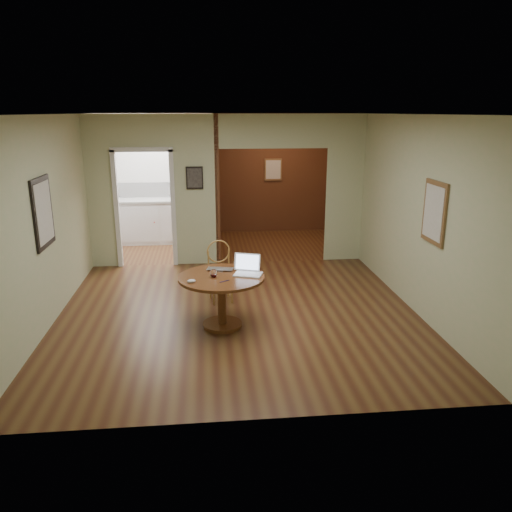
{
  "coord_description": "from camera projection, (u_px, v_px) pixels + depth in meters",
  "views": [
    {
      "loc": [
        -0.41,
        -6.48,
        2.74
      ],
      "look_at": [
        0.23,
        -0.2,
        0.9
      ],
      "focal_mm": 35.0,
      "sensor_mm": 36.0,
      "label": 1
    }
  ],
  "objects": [
    {
      "name": "kitchen_cabinet",
      "position": [
        163.0,
        221.0,
        10.74
      ],
      "size": [
        2.06,
        0.6,
        0.94
      ],
      "color": "silver",
      "rests_on": "ground"
    },
    {
      "name": "closed_laptop",
      "position": [
        220.0,
        270.0,
        6.6
      ],
      "size": [
        0.38,
        0.28,
        0.03
      ],
      "primitive_type": "imported",
      "rotation": [
        0.0,
        0.0,
        -0.19
      ],
      "color": "#ADADB2",
      "rests_on": "dining_table"
    },
    {
      "name": "dining_table",
      "position": [
        222.0,
        289.0,
        6.47
      ],
      "size": [
        1.11,
        1.11,
        0.7
      ],
      "rotation": [
        0.0,
        0.0,
        0.07
      ],
      "color": "brown",
      "rests_on": "ground"
    },
    {
      "name": "pen",
      "position": [
        224.0,
        281.0,
        6.21
      ],
      "size": [
        0.12,
        0.08,
        0.01
      ],
      "primitive_type": "cylinder",
      "rotation": [
        0.0,
        1.57,
        0.58
      ],
      "color": "#0B0F53",
      "rests_on": "dining_table"
    },
    {
      "name": "grocery_bag",
      "position": [
        187.0,
        191.0,
        10.62
      ],
      "size": [
        0.38,
        0.34,
        0.34
      ],
      "primitive_type": "ellipsoid",
      "rotation": [
        0.0,
        0.0,
        0.16
      ],
      "color": "beige",
      "rests_on": "kitchen_cabinet"
    },
    {
      "name": "chair",
      "position": [
        220.0,
        268.0,
        7.41
      ],
      "size": [
        0.44,
        0.44,
        0.91
      ],
      "rotation": [
        0.0,
        0.0,
        0.17
      ],
      "color": "#A6793B",
      "rests_on": "ground"
    },
    {
      "name": "wine_glass",
      "position": [
        213.0,
        273.0,
        6.36
      ],
      "size": [
        0.1,
        0.1,
        0.11
      ],
      "primitive_type": null,
      "color": "white",
      "rests_on": "dining_table"
    },
    {
      "name": "room_shell",
      "position": [
        203.0,
        190.0,
        9.55
      ],
      "size": [
        5.2,
        7.5,
        5.0
      ],
      "color": "silver",
      "rests_on": "ground"
    },
    {
      "name": "floor",
      "position": [
        239.0,
        314.0,
        6.99
      ],
      "size": [
        5.0,
        5.0,
        0.0
      ],
      "primitive_type": "plane",
      "color": "#432213",
      "rests_on": "ground"
    },
    {
      "name": "open_laptop",
      "position": [
        248.0,
        269.0,
        6.51
      ],
      "size": [
        0.41,
        0.4,
        0.25
      ],
      "rotation": [
        0.0,
        0.0,
        -0.33
      ],
      "color": "white",
      "rests_on": "dining_table"
    },
    {
      "name": "mouse",
      "position": [
        191.0,
        281.0,
        6.16
      ],
      "size": [
        0.12,
        0.08,
        0.04
      ],
      "primitive_type": "ellipsoid",
      "rotation": [
        0.0,
        0.0,
        0.21
      ],
      "color": "white",
      "rests_on": "dining_table"
    }
  ]
}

